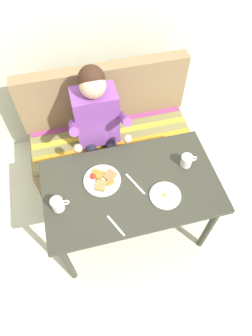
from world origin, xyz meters
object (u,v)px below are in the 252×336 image
Objects in this scene: knife at (135,184)px; table at (131,191)px; coffee_mug at (187,160)px; coffee_mug_second at (58,204)px; person at (98,124)px; plate_breakfast at (102,180)px; fork at (116,226)px; plate_eggs at (165,195)px; couch at (110,139)px.

table is at bearing 151.20° from knife.
coffee_mug_second is (-0.92, -0.13, 0.00)m from coffee_mug.
knife is at bearing -169.29° from coffee_mug.
person is 4.77× the size of plate_breakfast.
person is 0.52m from plate_breakfast.
knife is at bearing -20.74° from plate_breakfast.
table is 0.33m from fork.
plate_eggs is at bearing -35.28° from table.
coffee_mug_second is 0.59× the size of knife.
plate_breakfast is 1.22× the size of plate_eggs.
plate_eggs is 1.77× the size of coffee_mug.
coffee_mug reaches higher than plate_breakfast.
fork is (-0.59, -0.34, -0.04)m from coffee_mug.
couch is 12.20× the size of coffee_mug.
couch is at bearing 74.88° from plate_breakfast.
person is 0.75m from coffee_mug_second.
fork is at bearing -160.91° from plate_eggs.
knife is (0.21, -0.08, -0.01)m from plate_breakfast.
table is 0.61m from person.
person is at bearing 113.21° from plate_eggs.
coffee_mug is (0.22, 0.21, 0.04)m from plate_eggs.
coffee_mug_second is at bearing -120.61° from person.
fork is at bearing -122.56° from table.
person reaches higher than table.
plate_eggs is 1.77× the size of coffee_mug_second.
coffee_mug_second is 0.53m from knife.
knife is at bearing 5.64° from coffee_mug_second.
coffee_mug is (0.42, 0.07, 0.13)m from table.
plate_eggs is 1.23× the size of fork.
plate_breakfast is at bearing 150.38° from plate_eggs.
plate_breakfast is 0.61m from coffee_mug.
plate_breakfast is at bearing 22.99° from coffee_mug_second.
coffee_mug is at bearing 43.16° from plate_eggs.
plate_eggs is at bearing -6.36° from fork.
fork is 0.85× the size of knife.
person reaches higher than knife.
table is 0.09m from knife.
plate_breakfast reaches higher than table.
person is 5.82× the size of plate_eggs.
table is 0.52m from coffee_mug_second.
coffee_mug_second reaches higher than plate_breakfast.
coffee_mug is (0.61, -0.01, 0.03)m from plate_breakfast.
coffee_mug is 1.00× the size of coffee_mug_second.
couch is 6.91× the size of plate_eggs.
couch is at bearing 67.92° from knife.
plate_breakfast is 1.27× the size of knife.
couch reaches higher than plate_breakfast.
coffee_mug_second reaches higher than fork.
person is at bearing 61.02° from fork.
couch reaches higher than knife.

